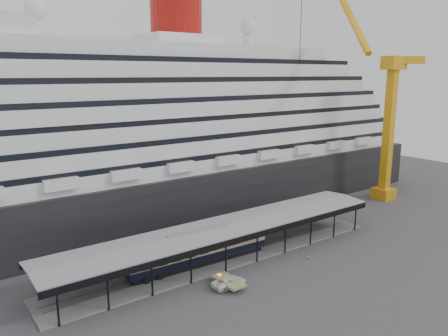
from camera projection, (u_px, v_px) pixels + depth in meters
The scene contains 9 objects.
ground at pixel (246, 269), 62.93m from camera, with size 200.00×200.00×0.00m, color #3B3B3E.
cruise_ship at pixel (143, 122), 84.31m from camera, with size 130.00×30.00×43.90m.
platform_canopy at pixel (225, 243), 66.37m from camera, with size 56.00×9.18×5.30m.
crane_yellow at pixel (385, 110), 94.17m from camera, with size 23.83×18.78×47.60m.
port_truck at pixel (229, 282), 57.51m from camera, with size 2.21×4.80×1.33m, color white.
pullman_carriage at pixel (199, 248), 63.54m from camera, with size 22.50×3.87×21.99m.
traffic_cone_left at pixel (227, 278), 59.14m from camera, with size 0.42×0.42×0.80m.
traffic_cone_mid at pixel (243, 281), 58.23m from camera, with size 0.51×0.51×0.84m.
traffic_cone_right at pixel (309, 257), 66.23m from camera, with size 0.39×0.39×0.70m.
Camera 1 is at (-37.01, -45.30, 27.57)m, focal length 35.00 mm.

